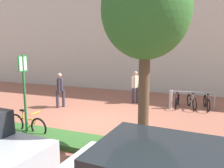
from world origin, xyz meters
name	(u,v)px	position (x,y,z in m)	size (l,w,h in m)	color
ground_plane	(93,123)	(0.00, 0.00, 0.00)	(60.00, 60.00, 0.00)	#9E5B47
building_facade	(142,18)	(0.00, 7.68, 5.00)	(28.00, 1.20, 10.00)	beige
planter_strip	(44,136)	(-0.79, -1.99, 0.08)	(7.00, 1.10, 0.16)	#336028
tree_sidewalk	(146,12)	(2.50, -2.10, 3.77)	(2.18, 2.18, 5.01)	brown
parking_sign_post	(24,84)	(-1.50, -1.99, 1.75)	(0.08, 0.36, 2.70)	#2D7238
bike_at_sign	(27,125)	(-1.52, -1.94, 0.35)	(1.68, 0.42, 0.86)	black
bike_rack_cluster	(192,101)	(3.55, 3.74, 0.35)	(2.09, 1.67, 0.83)	#99999E
bollard_steel	(171,99)	(2.59, 3.27, 0.45)	(0.16, 0.16, 0.90)	#ADADB2
person_shirt_blue	(135,85)	(0.67, 3.77, 0.98)	(0.35, 0.58, 1.72)	#383342
person_suited_dark	(60,88)	(-2.55, 1.51, 0.98)	(0.39, 0.56, 1.72)	#383342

